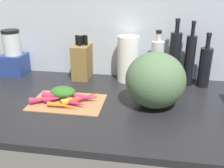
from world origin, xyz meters
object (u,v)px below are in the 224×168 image
carrot_3 (50,98)px  carrot_5 (87,97)px  knife_block (82,61)px  bottle_2 (190,60)px  carrot_7 (77,103)px  bottle_0 (157,62)px  winter_squash (155,80)px  carrot_4 (63,105)px  carrot_0 (87,97)px  blender_appliance (14,56)px  paper_towel_roll (128,59)px  bottle_1 (174,58)px  cutting_board (68,102)px  bottle_3 (205,66)px  carrot_2 (43,99)px  carrot_8 (78,98)px  carrot_6 (79,96)px  carrot_1 (59,96)px  carrot_9 (56,98)px

carrot_3 → carrot_5: carrot_5 is taller
knife_block → bottle_2: size_ratio=0.72×
carrot_7 → bottle_0: (35.20, 37.17, 10.23)cm
bottle_0 → bottle_2: bearing=0.8°
winter_squash → bottle_2: bottle_2 is taller
carrot_4 → carrot_0: bearing=44.0°
carrot_0 → carrot_5: carrot_0 is taller
blender_appliance → carrot_4: bearing=-42.1°
paper_towel_roll → bottle_2: (33.51, -1.05, 1.36)cm
winter_squash → bottle_1: bearing=71.7°
cutting_board → bottle_1: bearing=33.6°
bottle_1 → cutting_board: bearing=-146.4°
knife_block → bottle_3: bearing=-2.2°
carrot_0 → paper_towel_roll: (15.70, 32.32, 10.37)cm
carrot_2 → bottle_1: (61.43, 36.80, 12.59)cm
carrot_2 → carrot_4: (11.28, -3.50, -0.47)cm
carrot_8 → bottle_1: size_ratio=0.48×
bottle_3 → carrot_6: bearing=-155.1°
carrot_4 → carrot_1: bearing=122.3°
carrot_5 → bottle_3: (58.08, 28.50, 9.10)cm
carrot_8 → blender_appliance: size_ratio=0.63×
carrot_0 → carrot_3: carrot_0 is taller
carrot_2 → carrot_7: bearing=-3.3°
carrot_3 → carrot_7: size_ratio=1.11×
cutting_board → bottle_1: bottle_1 is taller
paper_towel_roll → knife_block: bearing=179.4°
carrot_3 → carrot_8: bearing=4.1°
carrot_2 → blender_appliance: blender_appliance is taller
cutting_board → winter_squash: 42.36cm
carrot_0 → bottle_3: (57.26, 30.03, 8.78)cm
carrot_2 → bottle_0: bearing=34.8°
carrot_0 → carrot_8: size_ratio=0.64×
carrot_1 → bottle_2: size_ratio=0.47×
paper_towel_roll → carrot_0: bearing=-115.9°
carrot_5 → bottle_1: (41.99, 30.10, 12.70)cm
carrot_5 → carrot_7: (-2.52, -7.68, -0.02)cm
carrot_2 → knife_block: size_ratio=0.47×
carrot_7 → bottle_2: bearing=35.5°
carrot_1 → carrot_9: size_ratio=1.44×
winter_squash → carrot_6: bearing=-180.0°
bottle_2 → blender_appliance: bearing=179.6°
bottle_0 → carrot_7: bearing=-133.4°
carrot_0 → bottle_2: (49.21, 31.27, 11.73)cm
carrot_2 → paper_towel_roll: (35.95, 37.49, 10.58)cm
bottle_0 → carrot_4: bearing=-135.8°
carrot_1 → bottle_1: bottle_1 is taller
carrot_6 → carrot_9: size_ratio=1.43×
blender_appliance → bottle_1: size_ratio=0.76×
cutting_board → carrot_0: bearing=11.8°
carrot_2 → carrot_4: carrot_2 is taller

